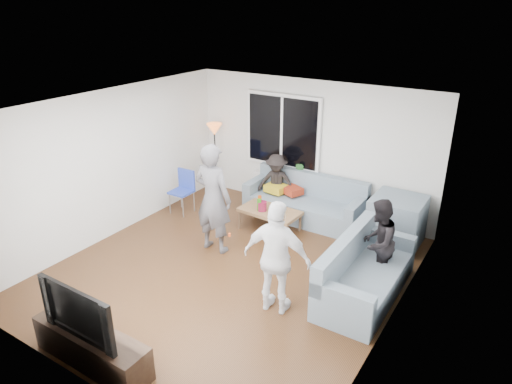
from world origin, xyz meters
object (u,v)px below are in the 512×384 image
Objects in this scene: player_left at (213,199)px; spectator_back at (276,183)px; player_right at (277,258)px; coffee_table at (270,220)px; television at (85,309)px; sofa_right_section at (367,269)px; floor_lamp at (215,160)px; sofa_back_section at (304,199)px; tv_console at (92,347)px; spectator_right at (378,242)px; side_chair at (181,192)px.

player_left is 1.92m from spectator_back.
player_right is (1.73, -0.88, -0.13)m from player_left.
player_left reaches higher than player_right.
television is at bearing -90.17° from coffee_table.
sofa_right_section is 1.40m from player_right.
player_left is (1.43, -1.95, 0.16)m from floor_lamp.
coffee_table is 0.93× the size of spectator_back.
sofa_back_section is at bearing -21.02° from spectator_back.
spectator_back reaches higher than television.
spectator_right is at bearing 57.00° from tv_console.
player_left is 1.58× the size of spectator_back.
player_right is 3.21m from spectator_back.
player_right is at bearing -78.01° from spectator_back.
spectator_right is 1.17× the size of television.
spectator_right reaches higher than sofa_back_section.
side_chair is 3.61m from player_right.
player_right is at bearing 137.35° from sofa_right_section.
sofa_right_section is 1.07× the size of player_left.
sofa_back_section is 2.34m from spectator_right.
spectator_right is 4.07m from television.
coffee_table is at bearing 65.60° from sofa_right_section.
coffee_table is at bearing -64.17° from player_right.
sofa_back_section is 1.72× the size of spectator_right.
floor_lamp is 4.24m from player_right.
spectator_back is (0.11, 1.89, -0.34)m from player_left.
floor_lamp is (-1.87, 0.84, 0.58)m from coffee_table.
spectator_back is at bearing -116.80° from spectator_right.
sofa_back_section is at bearing -123.77° from spectator_right.
sofa_back_section is 2.21m from floor_lamp.
player_left reaches higher than spectator_back.
coffee_table is at bearing -111.85° from player_left.
television is (-0.01, -4.02, 0.57)m from coffee_table.
player_left is (1.43, -0.82, 0.51)m from side_chair.
sofa_back_section and sofa_right_section have the same top height.
spectator_right is (0.00, 0.39, 0.25)m from sofa_right_section.
floor_lamp is 2.43m from player_left.
coffee_table is 1.40m from player_left.
floor_lamp is at bearing 110.87° from tv_console.
floor_lamp reaches higher than coffee_table.
player_left is at bearing -111.24° from coffee_table.
player_right is 1.66m from spectator_right.
television reaches higher than side_chair.
player_left is 1.40× the size of spectator_right.
floor_lamp reaches higher than sofa_back_section.
sofa_right_section is at bearing -10.59° from side_chair.
spectator_back reaches higher than sofa_right_section.
coffee_table is 0.93m from spectator_back.
television is at bearing -104.61° from spectator_back.
player_right reaches higher than sofa_right_section.
player_right is at bearing 152.40° from player_left.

